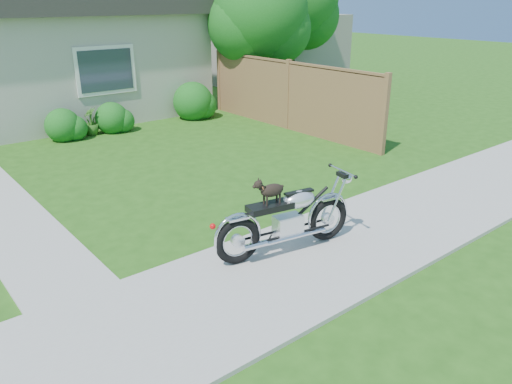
# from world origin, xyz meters

# --- Properties ---
(ground) EXTENTS (80.00, 80.00, 0.00)m
(ground) POSITION_xyz_m (0.00, 0.00, 0.00)
(ground) COLOR #235114
(ground) RESTS_ON ground
(sidewalk) EXTENTS (24.00, 2.20, 0.04)m
(sidewalk) POSITION_xyz_m (0.00, 0.00, 0.02)
(sidewalk) COLOR #9E9B93
(sidewalk) RESTS_ON ground
(fence) EXTENTS (0.12, 6.62, 1.90)m
(fence) POSITION_xyz_m (6.30, 5.75, 0.94)
(fence) COLOR #8E6040
(fence) RESTS_ON ground
(tree_near) EXTENTS (2.94, 2.93, 4.49)m
(tree_near) POSITION_xyz_m (7.33, 8.00, 2.88)
(tree_near) COLOR #3D2B1C
(tree_near) RESTS_ON ground
(tree_far) EXTENTS (3.27, 3.27, 5.02)m
(tree_far) POSITION_xyz_m (10.09, 9.52, 3.22)
(tree_far) COLOR #3D2B1C
(tree_far) RESTS_ON ground
(shrub_row) EXTENTS (11.51, 1.20, 1.20)m
(shrub_row) POSITION_xyz_m (0.70, 8.50, 0.43)
(shrub_row) COLOR #185B19
(shrub_row) RESTS_ON ground
(potted_plant_right) EXTENTS (0.47, 0.47, 0.74)m
(potted_plant_right) POSITION_xyz_m (1.76, 8.55, 0.37)
(potted_plant_right) COLOR #285C19
(potted_plant_right) RESTS_ON ground
(motorcycle_with_dog) EXTENTS (2.21, 0.73, 1.15)m
(motorcycle_with_dog) POSITION_xyz_m (1.33, 0.34, 0.55)
(motorcycle_with_dog) COLOR black
(motorcycle_with_dog) RESTS_ON sidewalk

